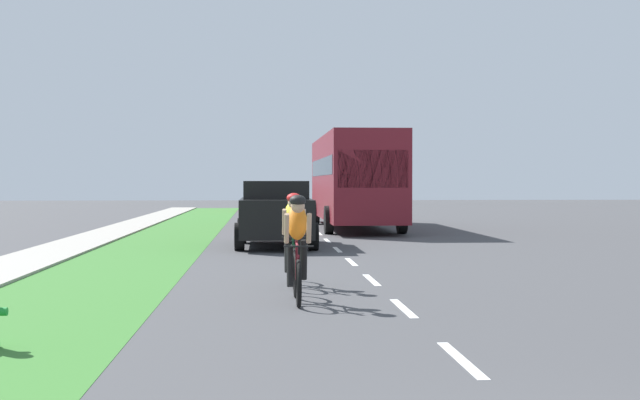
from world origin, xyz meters
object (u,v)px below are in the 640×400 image
(cyclist_trailing, at_px, (293,238))
(bus_maroon, at_px, (354,176))
(cyclist_lead, at_px, (297,247))
(pickup_red, at_px, (269,197))
(suv_black, at_px, (276,212))

(cyclist_trailing, distance_m, bus_maroon, 18.65)
(cyclist_lead, xyz_separation_m, pickup_red, (-0.05, 39.80, 0.02))
(cyclist_trailing, xyz_separation_m, pickup_red, (-0.07, 37.79, 0.02))
(cyclist_lead, height_order, cyclist_trailing, same)
(suv_black, bearing_deg, bus_maroon, 71.24)
(cyclist_lead, relative_size, pickup_red, 0.34)
(cyclist_lead, height_order, suv_black, suv_black)
(bus_maroon, distance_m, pickup_red, 19.69)
(cyclist_trailing, bearing_deg, bus_maroon, 80.76)
(cyclist_trailing, relative_size, bus_maroon, 0.15)
(pickup_red, bearing_deg, cyclist_lead, -89.93)
(suv_black, bearing_deg, cyclist_lead, -89.34)
(suv_black, xyz_separation_m, pickup_red, (0.08, 28.65, -0.12))
(cyclist_lead, bearing_deg, bus_maroon, 81.61)
(bus_maroon, bearing_deg, pickup_red, 98.94)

